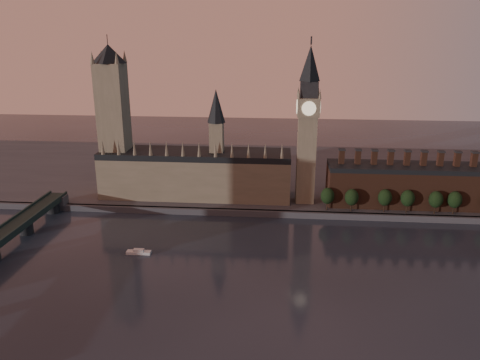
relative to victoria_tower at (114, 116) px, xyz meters
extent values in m
plane|color=black|center=(120.00, -115.00, -59.09)|extent=(900.00, 900.00, 0.00)
cube|color=#46464B|center=(120.00, -25.00, -57.09)|extent=(900.00, 4.00, 4.00)
cube|color=#46464B|center=(120.00, 65.00, -57.09)|extent=(900.00, 180.00, 4.00)
cube|color=#80715B|center=(55.00, 0.00, -41.09)|extent=(130.00, 30.00, 28.00)
cube|color=black|center=(55.00, 0.00, -25.09)|extent=(130.00, 30.00, 4.00)
cube|color=#80715B|center=(70.00, 0.00, -15.09)|extent=(9.00, 9.00, 24.00)
cone|color=black|center=(70.00, 0.00, 7.91)|extent=(12.00, 12.00, 22.00)
cone|color=#80715B|center=(-4.00, -14.00, -18.09)|extent=(2.60, 2.60, 10.00)
cone|color=#80715B|center=(6.73, -14.00, -18.09)|extent=(2.60, 2.60, 10.00)
cone|color=#80715B|center=(17.45, -14.00, -18.09)|extent=(2.60, 2.60, 10.00)
cone|color=#80715B|center=(28.18, -14.00, -18.09)|extent=(2.60, 2.60, 10.00)
cone|color=#80715B|center=(38.91, -14.00, -18.09)|extent=(2.60, 2.60, 10.00)
cone|color=#80715B|center=(49.64, -14.00, -18.09)|extent=(2.60, 2.60, 10.00)
cone|color=#80715B|center=(60.36, -14.00, -18.09)|extent=(2.60, 2.60, 10.00)
cone|color=#80715B|center=(71.09, -14.00, -18.09)|extent=(2.60, 2.60, 10.00)
cone|color=#80715B|center=(81.82, -14.00, -18.09)|extent=(2.60, 2.60, 10.00)
cone|color=#80715B|center=(92.55, -14.00, -18.09)|extent=(2.60, 2.60, 10.00)
cone|color=#80715B|center=(103.27, -14.00, -18.09)|extent=(2.60, 2.60, 10.00)
cone|color=#80715B|center=(114.00, -14.00, -18.09)|extent=(2.60, 2.60, 10.00)
cube|color=#80715B|center=(0.00, 0.00, -10.09)|extent=(18.00, 18.00, 90.00)
cone|color=black|center=(0.00, 0.00, 40.91)|extent=(24.00, 24.00, 12.00)
cylinder|color=#232326|center=(0.00, 0.00, 46.91)|extent=(0.50, 0.50, 12.00)
cone|color=#80715B|center=(-8.00, -8.00, 38.91)|extent=(3.00, 3.00, 8.00)
cone|color=#80715B|center=(8.00, -8.00, 38.91)|extent=(3.00, 3.00, 8.00)
cone|color=#80715B|center=(-8.00, 8.00, 38.91)|extent=(3.00, 3.00, 8.00)
cone|color=#80715B|center=(8.00, 8.00, 38.91)|extent=(3.00, 3.00, 8.00)
cube|color=#80715B|center=(130.00, -5.00, -26.09)|extent=(12.00, 12.00, 58.00)
cube|color=#80715B|center=(130.00, -5.00, 8.91)|extent=(14.00, 14.00, 12.00)
cube|color=#232326|center=(130.00, -5.00, 19.91)|extent=(11.00, 11.00, 10.00)
cone|color=black|center=(130.00, -5.00, 35.91)|extent=(13.00, 13.00, 22.00)
cylinder|color=#232326|center=(130.00, -5.00, 49.41)|extent=(1.00, 1.00, 5.00)
cylinder|color=beige|center=(130.00, -12.20, 8.91)|extent=(9.00, 0.50, 9.00)
cylinder|color=beige|center=(130.00, 2.20, 8.91)|extent=(9.00, 0.50, 9.00)
cylinder|color=beige|center=(122.80, -5.00, 8.91)|extent=(0.50, 9.00, 9.00)
cylinder|color=beige|center=(137.20, -5.00, 8.91)|extent=(0.50, 9.00, 9.00)
cone|color=#80715B|center=(123.50, -11.50, 17.91)|extent=(2.00, 2.00, 6.00)
cone|color=#80715B|center=(136.50, -11.50, 17.91)|extent=(2.00, 2.00, 6.00)
cone|color=#80715B|center=(123.50, 1.50, 17.91)|extent=(2.00, 2.00, 6.00)
cone|color=#80715B|center=(136.50, 1.50, 17.91)|extent=(2.00, 2.00, 6.00)
cube|color=#4B2B1C|center=(200.00, -5.00, -43.09)|extent=(110.00, 25.00, 24.00)
cube|color=black|center=(200.00, -5.00, -29.59)|extent=(110.00, 25.00, 3.00)
cube|color=#4B2B1C|center=(153.00, -5.00, -23.59)|extent=(3.50, 3.50, 9.00)
cube|color=#232326|center=(153.00, -5.00, -18.59)|extent=(4.20, 4.20, 1.00)
cube|color=#4B2B1C|center=(163.44, -5.00, -23.59)|extent=(3.50, 3.50, 9.00)
cube|color=#232326|center=(163.44, -5.00, -18.59)|extent=(4.20, 4.20, 1.00)
cube|color=#4B2B1C|center=(173.89, -5.00, -23.59)|extent=(3.50, 3.50, 9.00)
cube|color=#232326|center=(173.89, -5.00, -18.59)|extent=(4.20, 4.20, 1.00)
cube|color=#4B2B1C|center=(184.33, -5.00, -23.59)|extent=(3.50, 3.50, 9.00)
cube|color=#232326|center=(184.33, -5.00, -18.59)|extent=(4.20, 4.20, 1.00)
cube|color=#4B2B1C|center=(194.78, -5.00, -23.59)|extent=(3.50, 3.50, 9.00)
cube|color=#232326|center=(194.78, -5.00, -18.59)|extent=(4.20, 4.20, 1.00)
cube|color=#4B2B1C|center=(205.22, -5.00, -23.59)|extent=(3.50, 3.50, 9.00)
cube|color=#232326|center=(205.22, -5.00, -18.59)|extent=(4.20, 4.20, 1.00)
cube|color=#4B2B1C|center=(215.67, -5.00, -23.59)|extent=(3.50, 3.50, 9.00)
cube|color=#232326|center=(215.67, -5.00, -18.59)|extent=(4.20, 4.20, 1.00)
cube|color=#4B2B1C|center=(226.11, -5.00, -23.59)|extent=(3.50, 3.50, 9.00)
cube|color=#232326|center=(226.11, -5.00, -18.59)|extent=(4.20, 4.20, 1.00)
cube|color=#4B2B1C|center=(236.56, -5.00, -23.59)|extent=(3.50, 3.50, 9.00)
cube|color=#232326|center=(236.56, -5.00, -18.59)|extent=(4.20, 4.20, 1.00)
cylinder|color=black|center=(143.70, -20.09, -52.09)|extent=(0.80, 0.80, 6.00)
ellipsoid|color=black|center=(143.70, -20.09, -45.59)|extent=(8.60, 8.60, 10.75)
cylinder|color=black|center=(158.77, -21.48, -52.09)|extent=(0.80, 0.80, 6.00)
ellipsoid|color=black|center=(158.77, -21.48, -45.59)|extent=(8.60, 8.60, 10.75)
cylinder|color=black|center=(179.72, -20.15, -52.09)|extent=(0.80, 0.80, 6.00)
ellipsoid|color=black|center=(179.72, -20.15, -45.59)|extent=(8.60, 8.60, 10.75)
cylinder|color=black|center=(193.72, -20.32, -52.09)|extent=(0.80, 0.80, 6.00)
ellipsoid|color=black|center=(193.72, -20.32, -45.59)|extent=(8.60, 8.60, 10.75)
cylinder|color=black|center=(210.73, -21.11, -52.09)|extent=(0.80, 0.80, 6.00)
ellipsoid|color=black|center=(210.73, -21.11, -45.59)|extent=(8.60, 8.60, 10.75)
cylinder|color=black|center=(222.38, -20.53, -52.09)|extent=(0.80, 0.80, 6.00)
ellipsoid|color=black|center=(222.38, -20.53, -45.59)|extent=(8.60, 8.60, 10.75)
cube|color=#46464B|center=(-35.00, -25.00, -52.09)|extent=(14.00, 8.00, 6.00)
cylinder|color=#232326|center=(-35.00, -64.00, -55.21)|extent=(8.00, 8.00, 7.75)
cylinder|color=#232326|center=(-35.00, -30.00, -55.21)|extent=(8.00, 8.00, 7.75)
cube|color=silver|center=(38.45, -83.90, -58.34)|extent=(13.09, 3.88, 1.49)
cube|color=silver|center=(38.45, -83.90, -57.04)|extent=(5.62, 2.86, 1.12)
camera|label=1|loc=(111.96, -305.35, 54.53)|focal=35.00mm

